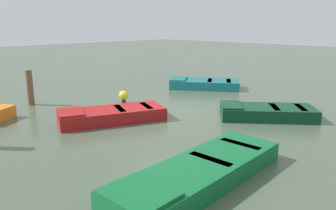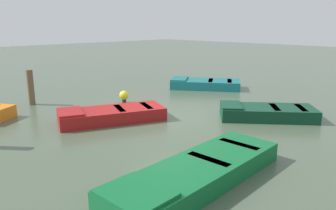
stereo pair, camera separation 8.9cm
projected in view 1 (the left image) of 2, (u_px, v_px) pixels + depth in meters
name	position (u px, v px, depth m)	size (l,w,h in m)	color
ground_plane	(168.00, 115.00, 11.14)	(80.00, 80.00, 0.00)	#475642
rowboat_red	(111.00, 115.00, 10.38)	(3.50, 2.43, 0.46)	maroon
rowboat_teal	(204.00, 84.00, 15.71)	(3.03, 3.47, 0.46)	#14666B
rowboat_dark_green	(266.00, 112.00, 10.68)	(2.88, 3.10, 0.46)	#0C3823
rowboat_green	(200.00, 173.00, 6.32)	(4.20, 1.38, 0.46)	#0F602D
mooring_piling_center	(30.00, 88.00, 12.38)	(0.24, 0.24, 1.34)	brown
marker_buoy	(124.00, 96.00, 12.80)	(0.36, 0.36, 0.48)	#262626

